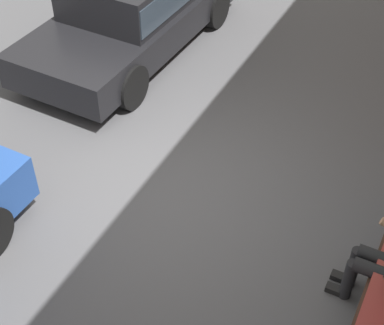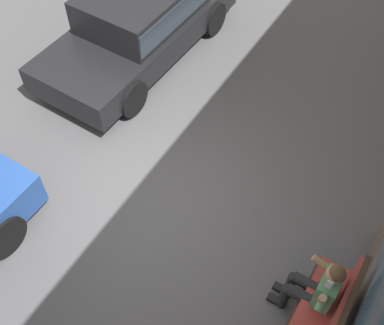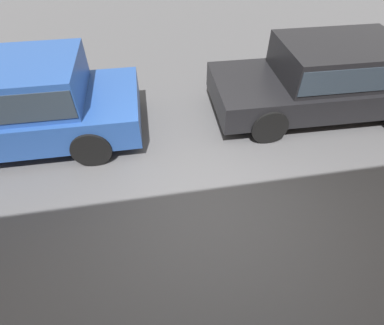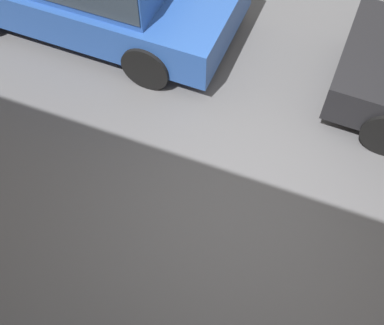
# 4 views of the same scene
# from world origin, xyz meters

# --- Properties ---
(ground_plane) EXTENTS (60.00, 60.00, 0.00)m
(ground_plane) POSITION_xyz_m (0.00, 0.00, 0.00)
(ground_plane) COLOR #4C4C4F
(parked_car_near) EXTENTS (4.38, 1.95, 1.40)m
(parked_car_near) POSITION_xyz_m (-2.79, -2.15, 0.77)
(parked_car_near) COLOR black
(parked_car_near) RESTS_ON ground_plane
(parked_car_mid) EXTENTS (4.38, 1.96, 1.48)m
(parked_car_mid) POSITION_xyz_m (2.99, -2.18, 0.81)
(parked_car_mid) COLOR #23478E
(parked_car_mid) RESTS_ON ground_plane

